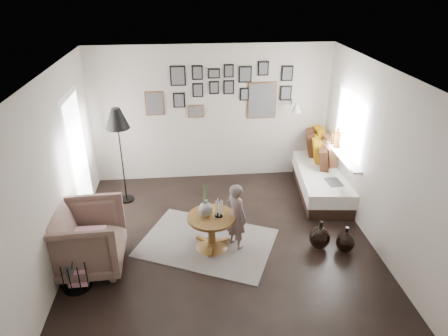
{
  "coord_description": "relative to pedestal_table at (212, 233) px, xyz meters",
  "views": [
    {
      "loc": [
        -0.47,
        -4.81,
        3.74
      ],
      "look_at": [
        0.05,
        0.5,
        1.1
      ],
      "focal_mm": 32.0,
      "sensor_mm": 36.0,
      "label": 1
    }
  ],
  "objects": [
    {
      "name": "ground",
      "position": [
        0.18,
        -0.05,
        -0.26
      ],
      "size": [
        4.8,
        4.8,
        0.0
      ],
      "primitive_type": "plane",
      "color": "black",
      "rests_on": "ground"
    },
    {
      "name": "wall_back",
      "position": [
        0.18,
        2.35,
        1.04
      ],
      "size": [
        4.5,
        0.0,
        4.5
      ],
      "primitive_type": "plane",
      "rotation": [
        1.57,
        0.0,
        0.0
      ],
      "color": "#AFA699",
      "rests_on": "ground"
    },
    {
      "name": "wall_front",
      "position": [
        0.18,
        -2.45,
        1.04
      ],
      "size": [
        4.5,
        0.0,
        4.5
      ],
      "primitive_type": "plane",
      "rotation": [
        -1.57,
        0.0,
        0.0
      ],
      "color": "#AFA699",
      "rests_on": "ground"
    },
    {
      "name": "wall_left",
      "position": [
        -2.07,
        -0.05,
        1.04
      ],
      "size": [
        0.0,
        4.8,
        4.8
      ],
      "primitive_type": "plane",
      "rotation": [
        1.57,
        0.0,
        1.57
      ],
      "color": "#AFA699",
      "rests_on": "ground"
    },
    {
      "name": "wall_right",
      "position": [
        2.43,
        -0.05,
        1.04
      ],
      "size": [
        0.0,
        4.8,
        4.8
      ],
      "primitive_type": "plane",
      "rotation": [
        1.57,
        0.0,
        -1.57
      ],
      "color": "#AFA699",
      "rests_on": "ground"
    },
    {
      "name": "ceiling",
      "position": [
        0.18,
        -0.05,
        2.34
      ],
      "size": [
        4.8,
        4.8,
        0.0
      ],
      "primitive_type": "plane",
      "rotation": [
        3.14,
        0.0,
        0.0
      ],
      "color": "white",
      "rests_on": "wall_back"
    },
    {
      "name": "door_left",
      "position": [
        -2.06,
        1.15,
        0.79
      ],
      "size": [
        0.0,
        2.14,
        2.14
      ],
      "color": "white",
      "rests_on": "wall_left"
    },
    {
      "name": "window_right",
      "position": [
        2.35,
        1.29,
        0.68
      ],
      "size": [
        0.15,
        1.32,
        1.3
      ],
      "color": "white",
      "rests_on": "wall_right"
    },
    {
      "name": "gallery_wall",
      "position": [
        0.46,
        2.33,
        1.49
      ],
      "size": [
        2.74,
        0.03,
        1.08
      ],
      "color": "brown",
      "rests_on": "wall_back"
    },
    {
      "name": "wall_sconce",
      "position": [
        1.73,
        2.09,
        1.21
      ],
      "size": [
        0.18,
        0.36,
        0.16
      ],
      "color": "white",
      "rests_on": "wall_back"
    },
    {
      "name": "rug",
      "position": [
        -0.07,
        0.11,
        -0.25
      ],
      "size": [
        2.33,
        2.04,
        0.01
      ],
      "primitive_type": "cube",
      "rotation": [
        0.0,
        0.0,
        -0.42
      ],
      "color": "#B3A99D",
      "rests_on": "ground"
    },
    {
      "name": "pedestal_table",
      "position": [
        0.0,
        0.0,
        0.0
      ],
      "size": [
        0.7,
        0.7,
        0.55
      ],
      "rotation": [
        0.0,
        0.0,
        0.07
      ],
      "color": "brown",
      "rests_on": "ground"
    },
    {
      "name": "vase",
      "position": [
        -0.08,
        0.02,
        0.45
      ],
      "size": [
        0.2,
        0.2,
        0.5
      ],
      "color": "black",
      "rests_on": "pedestal_table"
    },
    {
      "name": "candles",
      "position": [
        0.11,
        0.0,
        0.42
      ],
      "size": [
        0.12,
        0.12,
        0.26
      ],
      "color": "black",
      "rests_on": "pedestal_table"
    },
    {
      "name": "daybed",
      "position": [
        2.18,
        1.62,
        0.08
      ],
      "size": [
        1.12,
        2.2,
        1.03
      ],
      "rotation": [
        0.0,
        0.0,
        -0.11
      ],
      "color": "black",
      "rests_on": "ground"
    },
    {
      "name": "magazine_on_daybed",
      "position": [
        2.18,
        0.97,
        0.23
      ],
      "size": [
        0.25,
        0.33,
        0.02
      ],
      "primitive_type": "cube",
      "rotation": [
        0.0,
        0.0,
        0.07
      ],
      "color": "black",
      "rests_on": "daybed"
    },
    {
      "name": "armchair",
      "position": [
        -1.74,
        -0.24,
        0.2
      ],
      "size": [
        1.04,
        1.01,
        0.92
      ],
      "primitive_type": "imported",
      "rotation": [
        0.0,
        0.0,
        1.61
      ],
      "color": "brown",
      "rests_on": "ground"
    },
    {
      "name": "armchair_cushion",
      "position": [
        -1.71,
        -0.19,
        0.22
      ],
      "size": [
        0.42,
        0.43,
        0.19
      ],
      "primitive_type": "cube",
      "rotation": [
        -0.21,
        0.0,
        0.0
      ],
      "color": "silver",
      "rests_on": "armchair"
    },
    {
      "name": "floor_lamp",
      "position": [
        -1.45,
        1.53,
        1.24
      ],
      "size": [
        0.4,
        0.4,
        1.74
      ],
      "rotation": [
        0.0,
        0.0,
        -0.32
      ],
      "color": "black",
      "rests_on": "ground"
    },
    {
      "name": "magazine_basket",
      "position": [
        -1.82,
        -0.66,
        -0.04
      ],
      "size": [
        0.42,
        0.42,
        0.44
      ],
      "rotation": [
        0.0,
        0.0,
        0.2
      ],
      "color": "black",
      "rests_on": "ground"
    },
    {
      "name": "demijohn_large",
      "position": [
        1.6,
        -0.16,
        -0.08
      ],
      "size": [
        0.31,
        0.31,
        0.46
      ],
      "color": "black",
      "rests_on": "ground"
    },
    {
      "name": "demijohn_small",
      "position": [
        1.95,
        -0.28,
        -0.1
      ],
      "size": [
        0.27,
        0.27,
        0.42
      ],
      "color": "black",
      "rests_on": "ground"
    },
    {
      "name": "child",
      "position": [
        0.37,
        0.01,
        0.27
      ],
      "size": [
        0.42,
        0.46,
        1.05
      ],
      "primitive_type": "imported",
      "rotation": [
        0.0,
        0.0,
        2.14
      ],
      "color": "#665351",
      "rests_on": "ground"
    }
  ]
}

